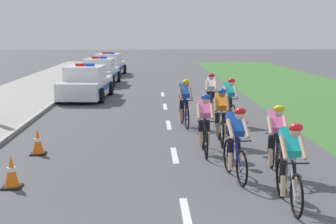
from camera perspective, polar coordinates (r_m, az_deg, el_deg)
name	(u,v)px	position (r m, az deg, el deg)	size (l,w,h in m)	color
kerb_edge	(45,109)	(19.50, -13.89, 0.29)	(0.16, 60.00, 0.13)	#9E9E99
lane_markings_centre	(171,138)	(14.18, 0.36, -2.97)	(0.14, 21.60, 0.01)	white
cyclist_lead	(290,163)	(8.74, 13.75, -5.67)	(0.42, 1.72, 1.56)	black
cyclist_second	(235,142)	(10.18, 7.71, -3.38)	(0.45, 1.72, 1.56)	black
cyclist_third	(276,138)	(10.65, 12.21, -2.95)	(0.44, 1.72, 1.56)	black
cyclist_fourth	(205,123)	(12.22, 4.21, -1.22)	(0.42, 1.72, 1.56)	black
cyclist_fifth	(221,115)	(13.38, 6.05, -0.33)	(0.43, 1.72, 1.56)	black
cyclist_sixth	(229,100)	(16.26, 6.99, 1.33)	(0.45, 1.72, 1.56)	black
cyclist_seventh	(185,102)	(15.79, 1.91, 1.16)	(0.45, 1.72, 1.56)	black
cyclist_eighth	(211,93)	(18.10, 4.92, 2.16)	(0.44, 1.72, 1.56)	black
police_car_nearest	(86,84)	(22.64, -9.35, 3.20)	(2.23, 4.51, 1.59)	white
police_car_second	(100,73)	(28.79, -7.79, 4.49)	(2.17, 4.48, 1.59)	silver
police_car_third	(109,65)	(34.85, -6.79, 5.31)	(2.31, 4.55, 1.59)	silver
traffic_cone_near	(38,142)	(12.64, -14.64, -3.34)	(0.36, 0.36, 0.64)	black
traffic_cone_far	(11,172)	(10.12, -17.44, -6.58)	(0.36, 0.36, 0.64)	black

